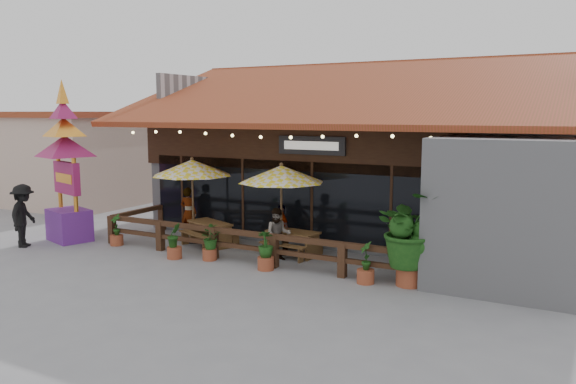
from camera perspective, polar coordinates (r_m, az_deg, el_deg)
The scene contains 19 objects.
ground at distance 15.63m, azimuth 1.11°, elevation -7.44°, with size 100.00×100.00×0.00m, color gray.
restaurant_building at distance 21.17m, azimuth 9.95°, elevation 2.59°, with size 15.50×14.73×6.09m.
patio_railing at distance 16.38m, azimuth -6.36°, elevation -4.55°, with size 10.00×2.60×0.92m.
neighbor_building at distance 29.30m, azimuth -20.17°, elevation 3.57°, with size 8.40×8.40×4.22m.
umbrella_left at distance 18.18m, azimuth -9.72°, elevation 2.41°, with size 3.20×3.20×2.78m.
umbrella_right at distance 16.38m, azimuth -0.69°, elevation 1.79°, with size 2.67×2.67×2.74m.
picnic_table_left at distance 17.95m, azimuth -7.93°, elevation -3.81°, with size 1.97×1.85×0.76m.
picnic_table_right at distance 16.53m, azimuth 0.50°, elevation -4.80°, with size 1.66×1.48×0.74m.
thai_sign_tower at distance 19.51m, azimuth -21.69°, elevation 3.96°, with size 2.61×2.61×5.63m.
tropical_plant at distance 13.83m, azimuth 12.34°, elevation -3.90°, with size 2.24×2.17×2.37m.
diner_a at distance 19.16m, azimuth -10.07°, elevation -2.05°, with size 0.62×0.41×1.71m, color #362111.
diner_b at distance 15.97m, azimuth -1.01°, elevation -4.33°, with size 0.73×0.57×1.50m, color #362111.
diner_c at distance 17.13m, azimuth -0.67°, elevation -3.62°, with size 0.83×0.35×1.42m, color #362111.
pedestrian at distance 19.38m, azimuth -25.29°, elevation -2.19°, with size 1.28×0.73×1.98m, color black.
planter_a at distance 18.64m, azimuth -17.04°, elevation -3.92°, with size 0.41×0.41×1.01m.
planter_b at distance 16.54m, azimuth -11.49°, elevation -5.04°, with size 0.43×0.48×1.04m.
planter_c at distance 16.17m, azimuth -7.99°, elevation -4.93°, with size 0.74×0.69×1.00m.
planter_d at distance 15.07m, azimuth -2.29°, elevation -6.00°, with size 0.54×0.54×1.08m.
planter_e at distance 14.04m, azimuth 7.90°, elevation -7.42°, with size 0.43×0.45×1.06m.
Camera 1 is at (6.85, -13.41, 4.17)m, focal length 35.00 mm.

